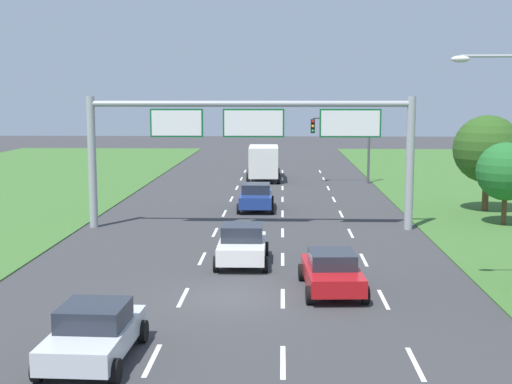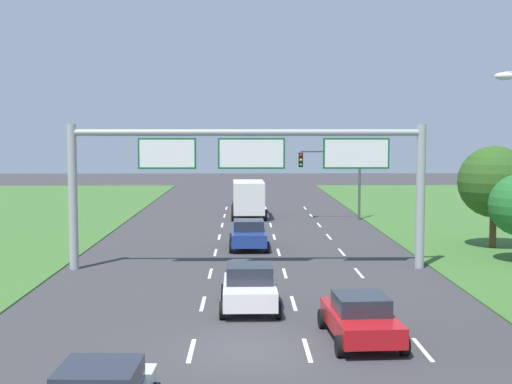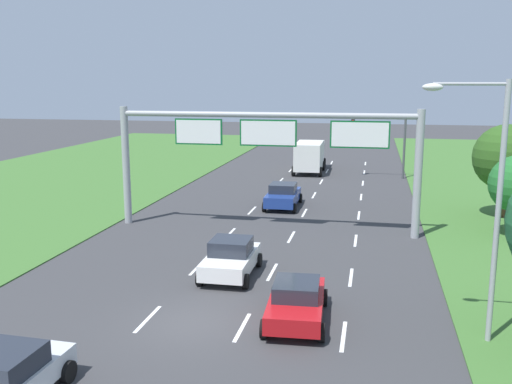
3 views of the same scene
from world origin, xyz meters
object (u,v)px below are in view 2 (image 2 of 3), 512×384
(car_far_ahead, at_px, (250,287))
(roadside_tree_far, at_px, (494,182))
(traffic_light_mast, at_px, (334,170))
(car_near_red, at_px, (249,234))
(box_truck, at_px, (248,197))
(sign_gantry, at_px, (252,167))
(car_lead_silver, at_px, (361,318))

(car_far_ahead, height_order, roadside_tree_far, roadside_tree_far)
(car_far_ahead, distance_m, traffic_light_mast, 28.89)
(car_near_red, distance_m, box_truck, 15.90)
(car_far_ahead, relative_size, box_truck, 0.56)
(traffic_light_mast, bearing_deg, sign_gantry, -108.13)
(car_lead_silver, bearing_deg, traffic_light_mast, 81.07)
(car_far_ahead, distance_m, roadside_tree_far, 20.03)
(car_far_ahead, bearing_deg, car_lead_silver, -51.13)
(car_near_red, relative_size, traffic_light_mast, 0.81)
(car_lead_silver, relative_size, car_far_ahead, 1.07)
(car_lead_silver, xyz_separation_m, roadside_tree_far, (10.56, 18.20, 3.08))
(car_near_red, height_order, car_far_ahead, car_far_ahead)
(traffic_light_mast, bearing_deg, roadside_tree_far, -62.21)
(roadside_tree_far, bearing_deg, car_far_ahead, -135.09)
(box_truck, bearing_deg, car_near_red, -91.27)
(box_truck, distance_m, sign_gantry, 22.40)
(car_near_red, distance_m, car_far_ahead, 14.32)
(sign_gantry, height_order, roadside_tree_far, sign_gantry)
(car_far_ahead, height_order, traffic_light_mast, traffic_light_mast)
(car_near_red, bearing_deg, traffic_light_mast, 63.35)
(car_near_red, height_order, roadside_tree_far, roadside_tree_far)
(car_lead_silver, bearing_deg, roadside_tree_far, 56.64)
(car_lead_silver, height_order, box_truck, box_truck)
(car_far_ahead, xyz_separation_m, traffic_light_mast, (6.67, 27.94, 3.05))
(car_far_ahead, xyz_separation_m, box_truck, (0.12, 30.21, 0.78))
(car_near_red, bearing_deg, car_lead_silver, -80.28)
(traffic_light_mast, bearing_deg, box_truck, 160.92)
(box_truck, bearing_deg, traffic_light_mast, -20.12)
(traffic_light_mast, bearing_deg, car_lead_silver, -95.68)
(car_near_red, height_order, car_lead_silver, car_near_red)
(roadside_tree_far, bearing_deg, traffic_light_mast, 117.79)
(box_truck, bearing_deg, car_far_ahead, -91.26)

